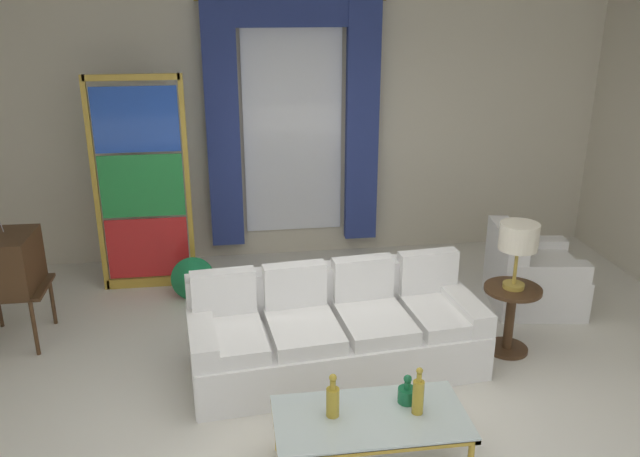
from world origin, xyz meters
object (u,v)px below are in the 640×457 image
object	(u,v)px
bottle_blue_decanter	(407,393)
table_lamp_brass	(519,239)
bottle_amber_squat	(333,399)
couch_white_long	(334,331)
round_side_table	(510,313)
vintage_tv	(6,265)
peacock_figurine	(192,282)
coffee_table	(370,421)
stained_glass_divider	(142,190)
bottle_crystal_tall	(418,395)
armchair_white	(529,278)

from	to	relation	value
bottle_blue_decanter	table_lamp_brass	world-z (taller)	table_lamp_brass
bottle_amber_squat	couch_white_long	bearing A→B (deg)	80.21
round_side_table	vintage_tv	bearing A→B (deg)	169.51
bottle_amber_squat	peacock_figurine	bearing A→B (deg)	110.89
coffee_table	table_lamp_brass	xyz separation A→B (m)	(1.50, 1.30, 0.66)
vintage_tv	stained_glass_divider	xyz separation A→B (m)	(1.06, 0.99, 0.33)
bottle_crystal_tall	stained_glass_divider	xyz separation A→B (m)	(-1.98, 3.08, 0.52)
stained_glass_divider	round_side_table	bearing A→B (deg)	-29.15
stained_glass_divider	bottle_crystal_tall	bearing A→B (deg)	-57.24
couch_white_long	bottle_blue_decanter	size ratio (longest dim) A/B	12.02
couch_white_long	bottle_amber_squat	distance (m)	1.29
peacock_figurine	bottle_crystal_tall	bearing A→B (deg)	-60.00
stained_glass_divider	armchair_white	bearing A→B (deg)	-14.52
bottle_blue_decanter	bottle_crystal_tall	distance (m)	0.14
couch_white_long	stained_glass_divider	size ratio (longest dim) A/B	1.10
bottle_amber_squat	table_lamp_brass	world-z (taller)	table_lamp_brass
bottle_blue_decanter	bottle_amber_squat	world-z (taller)	bottle_amber_squat
bottle_blue_decanter	armchair_white	xyz separation A→B (m)	(1.79, 1.99, -0.19)
bottle_crystal_tall	table_lamp_brass	world-z (taller)	table_lamp_brass
bottle_amber_squat	round_side_table	distance (m)	2.15
vintage_tv	stained_glass_divider	world-z (taller)	stained_glass_divider
bottle_amber_squat	peacock_figurine	xyz separation A→B (m)	(-0.99, 2.60, -0.31)
round_side_table	bottle_crystal_tall	bearing A→B (deg)	-132.53
vintage_tv	round_side_table	xyz separation A→B (m)	(4.24, -0.78, -0.37)
couch_white_long	armchair_white	bearing A→B (deg)	21.50
coffee_table	bottle_amber_squat	distance (m)	0.28
bottle_amber_squat	vintage_tv	size ratio (longest dim) A/B	0.22
bottle_crystal_tall	coffee_table	bearing A→B (deg)	178.58
bottle_blue_decanter	vintage_tv	distance (m)	3.60
vintage_tv	table_lamp_brass	distance (m)	4.32
bottle_blue_decanter	table_lamp_brass	size ratio (longest dim) A/B	0.35
bottle_amber_squat	armchair_white	world-z (taller)	armchair_white
coffee_table	vintage_tv	xyz separation A→B (m)	(-2.74, 2.08, 0.36)
peacock_figurine	round_side_table	distance (m)	3.04
coffee_table	vintage_tv	world-z (taller)	vintage_tv
bottle_blue_decanter	bottle_crystal_tall	xyz separation A→B (m)	(0.04, -0.12, 0.07)
coffee_table	bottle_crystal_tall	xyz separation A→B (m)	(0.30, -0.01, 0.17)
stained_glass_divider	peacock_figurine	bearing A→B (deg)	-43.80
vintage_tv	armchair_white	bearing A→B (deg)	0.26
coffee_table	bottle_crystal_tall	bearing A→B (deg)	-1.42
bottle_blue_decanter	peacock_figurine	distance (m)	2.94
bottle_blue_decanter	round_side_table	xyz separation A→B (m)	(1.23, 1.19, -0.12)
bottle_crystal_tall	vintage_tv	world-z (taller)	vintage_tv
bottle_blue_decanter	peacock_figurine	bearing A→B (deg)	120.59
couch_white_long	peacock_figurine	distance (m)	1.81
round_side_table	table_lamp_brass	xyz separation A→B (m)	(0.00, 0.00, 0.67)
coffee_table	table_lamp_brass	distance (m)	2.09
armchair_white	couch_white_long	bearing A→B (deg)	-158.50
bottle_crystal_tall	bottle_amber_squat	size ratio (longest dim) A/B	1.10
coffee_table	armchair_white	size ratio (longest dim) A/B	1.32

